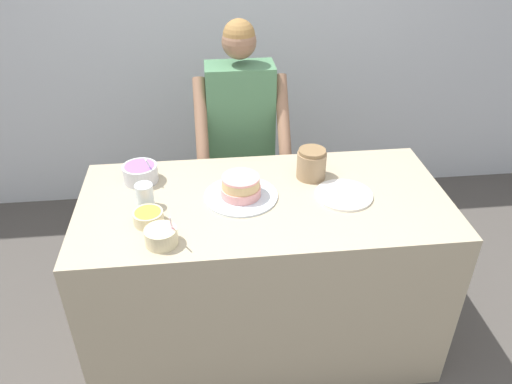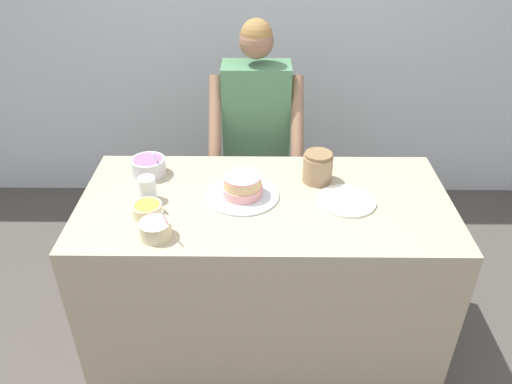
{
  "view_description": "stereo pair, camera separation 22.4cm",
  "coord_description": "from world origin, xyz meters",
  "px_view_note": "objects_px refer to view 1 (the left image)",
  "views": [
    {
      "loc": [
        -0.25,
        -1.51,
        2.2
      ],
      "look_at": [
        -0.04,
        0.37,
        0.99
      ],
      "focal_mm": 35.0,
      "sensor_mm": 36.0,
      "label": 1
    },
    {
      "loc": [
        -0.02,
        -1.52,
        2.2
      ],
      "look_at": [
        -0.04,
        0.37,
        0.99
      ],
      "focal_mm": 35.0,
      "sensor_mm": 36.0,
      "label": 2
    }
  ],
  "objects_px": {
    "cake": "(241,189)",
    "stoneware_jar": "(311,164)",
    "person_baker": "(241,129)",
    "ceramic_plate": "(344,195)",
    "frosting_bowl_pink": "(161,236)",
    "frosting_bowl_orange": "(148,217)",
    "frosting_bowl_purple": "(140,173)",
    "drinking_glass": "(145,196)"
  },
  "relations": [
    {
      "from": "cake",
      "to": "stoneware_jar",
      "type": "relative_size",
      "value": 2.27
    },
    {
      "from": "person_baker",
      "to": "stoneware_jar",
      "type": "xyz_separation_m",
      "value": [
        0.3,
        -0.56,
        0.06
      ]
    },
    {
      "from": "ceramic_plate",
      "to": "stoneware_jar",
      "type": "relative_size",
      "value": 1.78
    },
    {
      "from": "cake",
      "to": "frosting_bowl_pink",
      "type": "distance_m",
      "value": 0.47
    },
    {
      "from": "frosting_bowl_pink",
      "to": "ceramic_plate",
      "type": "bearing_deg",
      "value": 17.69
    },
    {
      "from": "frosting_bowl_orange",
      "to": "frosting_bowl_purple",
      "type": "height_order",
      "value": "frosting_bowl_purple"
    },
    {
      "from": "person_baker",
      "to": "stoneware_jar",
      "type": "height_order",
      "value": "person_baker"
    },
    {
      "from": "frosting_bowl_orange",
      "to": "ceramic_plate",
      "type": "xyz_separation_m",
      "value": [
        0.89,
        0.11,
        -0.03
      ]
    },
    {
      "from": "ceramic_plate",
      "to": "stoneware_jar",
      "type": "xyz_separation_m",
      "value": [
        -0.12,
        0.19,
        0.07
      ]
    },
    {
      "from": "person_baker",
      "to": "cake",
      "type": "bearing_deg",
      "value": -94.75
    },
    {
      "from": "person_baker",
      "to": "frosting_bowl_pink",
      "type": "height_order",
      "value": "person_baker"
    },
    {
      "from": "stoneware_jar",
      "to": "ceramic_plate",
      "type": "bearing_deg",
      "value": -57.44
    },
    {
      "from": "cake",
      "to": "frosting_bowl_purple",
      "type": "bearing_deg",
      "value": 157.57
    },
    {
      "from": "frosting_bowl_pink",
      "to": "stoneware_jar",
      "type": "distance_m",
      "value": 0.84
    },
    {
      "from": "frosting_bowl_orange",
      "to": "stoneware_jar",
      "type": "height_order",
      "value": "stoneware_jar"
    },
    {
      "from": "frosting_bowl_purple",
      "to": "frosting_bowl_orange",
      "type": "bearing_deg",
      "value": -80.26
    },
    {
      "from": "frosting_bowl_purple",
      "to": "drinking_glass",
      "type": "height_order",
      "value": "frosting_bowl_purple"
    },
    {
      "from": "frosting_bowl_orange",
      "to": "ceramic_plate",
      "type": "relative_size",
      "value": 0.49
    },
    {
      "from": "stoneware_jar",
      "to": "person_baker",
      "type": "bearing_deg",
      "value": 118.44
    },
    {
      "from": "person_baker",
      "to": "cake",
      "type": "xyz_separation_m",
      "value": [
        -0.06,
        -0.7,
        0.03
      ]
    },
    {
      "from": "drinking_glass",
      "to": "ceramic_plate",
      "type": "relative_size",
      "value": 0.43
    },
    {
      "from": "ceramic_plate",
      "to": "frosting_bowl_pink",
      "type": "bearing_deg",
      "value": -162.31
    },
    {
      "from": "frosting_bowl_pink",
      "to": "stoneware_jar",
      "type": "relative_size",
      "value": 1.04
    },
    {
      "from": "drinking_glass",
      "to": "frosting_bowl_purple",
      "type": "bearing_deg",
      "value": 99.93
    },
    {
      "from": "frosting_bowl_pink",
      "to": "frosting_bowl_purple",
      "type": "bearing_deg",
      "value": 103.78
    },
    {
      "from": "person_baker",
      "to": "stoneware_jar",
      "type": "bearing_deg",
      "value": -61.56
    },
    {
      "from": "person_baker",
      "to": "ceramic_plate",
      "type": "height_order",
      "value": "person_baker"
    },
    {
      "from": "cake",
      "to": "frosting_bowl_orange",
      "type": "distance_m",
      "value": 0.44
    },
    {
      "from": "person_baker",
      "to": "frosting_bowl_pink",
      "type": "xyz_separation_m",
      "value": [
        -0.41,
        -1.01,
        0.03
      ]
    },
    {
      "from": "person_baker",
      "to": "cake",
      "type": "height_order",
      "value": "person_baker"
    },
    {
      "from": "person_baker",
      "to": "cake",
      "type": "relative_size",
      "value": 4.52
    },
    {
      "from": "frosting_bowl_orange",
      "to": "stoneware_jar",
      "type": "xyz_separation_m",
      "value": [
        0.77,
        0.3,
        0.04
      ]
    },
    {
      "from": "person_baker",
      "to": "frosting_bowl_orange",
      "type": "xyz_separation_m",
      "value": [
        -0.47,
        -0.86,
        0.02
      ]
    },
    {
      "from": "frosting_bowl_purple",
      "to": "frosting_bowl_pink",
      "type": "distance_m",
      "value": 0.52
    },
    {
      "from": "person_baker",
      "to": "frosting_bowl_pink",
      "type": "relative_size",
      "value": 9.88
    },
    {
      "from": "frosting_bowl_orange",
      "to": "frosting_bowl_pink",
      "type": "relative_size",
      "value": 0.83
    },
    {
      "from": "person_baker",
      "to": "frosting_bowl_orange",
      "type": "distance_m",
      "value": 0.98
    },
    {
      "from": "frosting_bowl_orange",
      "to": "drinking_glass",
      "type": "distance_m",
      "value": 0.13
    },
    {
      "from": "person_baker",
      "to": "drinking_glass",
      "type": "height_order",
      "value": "person_baker"
    },
    {
      "from": "person_baker",
      "to": "frosting_bowl_purple",
      "type": "distance_m",
      "value": 0.73
    },
    {
      "from": "frosting_bowl_orange",
      "to": "ceramic_plate",
      "type": "bearing_deg",
      "value": 7.27
    },
    {
      "from": "cake",
      "to": "stoneware_jar",
      "type": "height_order",
      "value": "stoneware_jar"
    }
  ]
}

